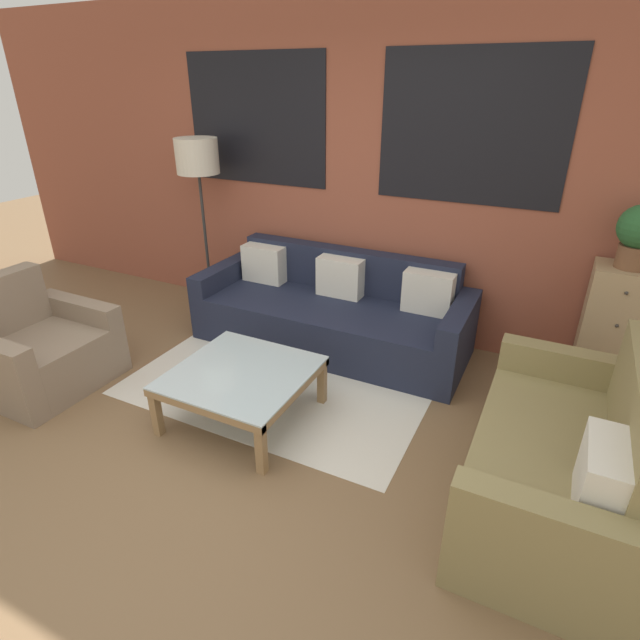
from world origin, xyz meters
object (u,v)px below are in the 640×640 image
at_px(coffee_table, 242,378).
at_px(potted_plant, 640,233).
at_px(settee_vintage, 563,464).
at_px(armchair_corner, 40,351).
at_px(floor_lamp, 198,163).
at_px(drawer_cabinet, 612,331).
at_px(couch_dark, 333,313).

relative_size(coffee_table, potted_plant, 2.05).
xyz_separation_m(settee_vintage, coffee_table, (-1.98, -0.07, 0.01)).
bearing_deg(armchair_corner, floor_lamp, 80.07).
bearing_deg(coffee_table, floor_lamp, 134.04).
bearing_deg(coffee_table, armchair_corner, -169.20).
xyz_separation_m(armchair_corner, coffee_table, (1.63, 0.31, 0.04)).
bearing_deg(armchair_corner, potted_plant, 25.37).
bearing_deg(drawer_cabinet, coffee_table, -145.65).
xyz_separation_m(couch_dark, drawer_cabinet, (2.12, 0.23, 0.20)).
bearing_deg(armchair_corner, drawer_cabinet, 25.37).
xyz_separation_m(couch_dark, settee_vintage, (1.90, -1.20, 0.03)).
relative_size(couch_dark, potted_plant, 5.44).
bearing_deg(potted_plant, coffee_table, -145.65).
distance_m(couch_dark, floor_lamp, 1.83).
relative_size(armchair_corner, drawer_cabinet, 0.91).
height_order(drawer_cabinet, potted_plant, potted_plant).
bearing_deg(couch_dark, potted_plant, 6.31).
bearing_deg(couch_dark, armchair_corner, -137.19).
xyz_separation_m(settee_vintage, potted_plant, (0.22, 1.43, 0.90)).
xyz_separation_m(coffee_table, potted_plant, (2.20, 1.51, 0.89)).
height_order(armchair_corner, potted_plant, potted_plant).
bearing_deg(potted_plant, couch_dark, -173.69).
xyz_separation_m(couch_dark, potted_plant, (2.12, 0.23, 0.93)).
height_order(settee_vintage, potted_plant, potted_plant).
height_order(couch_dark, floor_lamp, floor_lamp).
height_order(armchair_corner, coffee_table, armchair_corner).
distance_m(couch_dark, potted_plant, 2.33).
bearing_deg(coffee_table, couch_dark, 86.39).
height_order(couch_dark, coffee_table, couch_dark).
relative_size(coffee_table, floor_lamp, 0.53).
distance_m(settee_vintage, coffee_table, 1.99).
xyz_separation_m(settee_vintage, drawer_cabinet, (0.22, 1.43, 0.18)).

